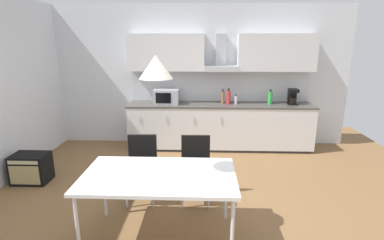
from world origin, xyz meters
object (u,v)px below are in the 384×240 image
object	(u,v)px
coffee_maker	(293,97)
chair_far_right	(196,162)
bottle_green	(270,98)
bottle_white	(236,100)
bottle_red	(229,97)
pendant_lamp	(156,67)
dining_table	(159,178)
chair_far_left	(142,161)
guitar_amp	(31,168)
microwave	(166,96)
bottle_brown	(223,97)

from	to	relation	value
coffee_maker	chair_far_right	xyz separation A→B (m)	(-1.80, -2.06, -0.51)
bottle_green	bottle_white	xyz separation A→B (m)	(-0.66, -0.01, -0.04)
bottle_red	pendant_lamp	bearing A→B (deg)	-107.98
dining_table	chair_far_left	world-z (taller)	chair_far_left
bottle_green	pendant_lamp	bearing A→B (deg)	-120.84
coffee_maker	chair_far_left	size ratio (longest dim) A/B	0.34
bottle_green	guitar_amp	size ratio (longest dim) A/B	0.56
bottle_white	dining_table	world-z (taller)	bottle_white
bottle_white	guitar_amp	size ratio (longest dim) A/B	0.36
bottle_white	pendant_lamp	xyz separation A→B (m)	(-1.08, -2.89, 0.87)
coffee_maker	bottle_red	distance (m)	1.22
microwave	chair_far_left	bearing A→B (deg)	-92.56
dining_table	bottle_white	bearing A→B (deg)	69.58
dining_table	pendant_lamp	world-z (taller)	pendant_lamp
dining_table	chair_far_left	xyz separation A→B (m)	(-0.36, 0.84, -0.18)
microwave	bottle_green	bearing A→B (deg)	0.80
coffee_maker	dining_table	bearing A→B (deg)	-126.64
chair_far_right	pendant_lamp	xyz separation A→B (m)	(-0.35, -0.84, 1.31)
bottle_brown	pendant_lamp	size ratio (longest dim) A/B	0.91
bottle_brown	bottle_white	bearing A→B (deg)	-1.75
bottle_white	chair_far_right	xyz separation A→B (m)	(-0.72, -2.05, -0.44)
bottle_green	coffee_maker	bearing A→B (deg)	-0.20
pendant_lamp	bottle_green	bearing A→B (deg)	59.16
bottle_green	dining_table	size ratio (longest dim) A/B	0.18
microwave	dining_table	world-z (taller)	microwave
bottle_white	bottle_red	size ratio (longest dim) A/B	0.61
bottle_red	pendant_lamp	distance (m)	3.13
bottle_brown	pendant_lamp	distance (m)	3.12
chair_far_left	guitar_amp	xyz separation A→B (m)	(-1.78, 0.41, -0.31)
bottle_white	pendant_lamp	distance (m)	3.20
bottle_red	dining_table	distance (m)	3.04
chair_far_right	coffee_maker	bearing A→B (deg)	48.84
guitar_amp	bottle_brown	bearing A→B (deg)	29.13
chair_far_left	guitar_amp	size ratio (longest dim) A/B	1.67
bottle_white	guitar_amp	xyz separation A→B (m)	(-3.21, -1.64, -0.75)
chair_far_right	guitar_amp	bearing A→B (deg)	170.65
microwave	bottle_brown	distance (m)	1.09
bottle_green	bottle_white	bearing A→B (deg)	-179.00
coffee_maker	bottle_red	world-z (taller)	bottle_red
microwave	dining_table	bearing A→B (deg)	-84.68
bottle_white	chair_far_left	size ratio (longest dim) A/B	0.22
bottle_green	microwave	bearing A→B (deg)	-179.20
chair_far_left	bottle_red	bearing A→B (deg)	57.62
bottle_white	bottle_red	world-z (taller)	bottle_red
coffee_maker	chair_far_right	world-z (taller)	coffee_maker
bottle_brown	chair_far_left	distance (m)	2.42
microwave	chair_far_right	size ratio (longest dim) A/B	0.55
bottle_brown	bottle_red	world-z (taller)	bottle_red
bottle_brown	chair_far_left	bearing A→B (deg)	-119.83
pendant_lamp	coffee_maker	bearing A→B (deg)	53.36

